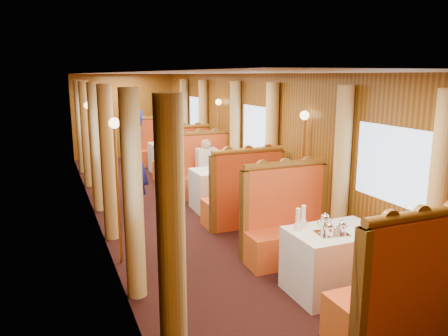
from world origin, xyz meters
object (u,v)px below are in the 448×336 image
banquette_far_aft (161,149)px  fruit_plate (363,229)px  teapot_left (329,231)px  teapot_right (342,229)px  banquette_mid_fwd (244,201)px  rose_vase_mid (222,160)px  banquette_mid_aft (203,175)px  steward (134,161)px  table_near (334,261)px  table_mid (221,189)px  teapot_back (325,223)px  banquette_far_fwd (182,162)px  table_far (171,157)px  tea_tray (332,234)px  banquette_near_fwd (400,298)px  rose_vase_far (172,136)px  passenger (207,162)px  banquette_near_aft (289,229)px

banquette_far_aft → fruit_plate: 8.16m
teapot_left → teapot_right: 0.18m
banquette_mid_fwd → rose_vase_mid: 1.15m
banquette_mid_aft → banquette_far_aft: (0.00, 3.50, 0.00)m
banquette_mid_aft → steward: (-1.52, -0.56, 0.52)m
teapot_right → rose_vase_mid: size_ratio=0.41×
table_near → fruit_plate: bearing=-26.3°
table_mid → table_near: bearing=-90.0°
teapot_right → table_mid: bearing=91.1°
teapot_right → banquette_mid_aft: bearing=91.2°
banquette_far_aft → teapot_back: (-0.10, -7.94, 0.40)m
banquette_far_fwd → banquette_far_aft: 2.03m
table_mid → table_far: same height
table_mid → teapot_left: size_ratio=6.75×
banquette_far_fwd → table_far: bearing=90.0°
table_near → steward: bearing=111.0°
table_mid → teapot_right: 3.65m
banquette_mid_aft → tea_tray: 4.61m
banquette_near_fwd → banquette_mid_fwd: same height
rose_vase_far → table_mid: bearing=-90.6°
table_far → banquette_far_aft: (0.00, 1.01, 0.05)m
rose_vase_mid → passenger: (-0.04, 0.74, -0.19)m
banquette_near_aft → passenger: bearing=90.0°
banquette_near_fwd → table_mid: 4.51m
banquette_far_fwd → tea_tray: bearing=-91.1°
teapot_left → fruit_plate: bearing=3.7°
banquette_mid_fwd → banquette_far_aft: size_ratio=1.00×
table_near → banquette_mid_fwd: size_ratio=0.78×
teapot_back → rose_vase_mid: 3.45m
table_near → banquette_near_aft: bearing=90.0°
teapot_back → teapot_right: bearing=-63.2°
banquette_near_fwd → banquette_mid_aft: size_ratio=1.00×
teapot_left → banquette_mid_aft: bearing=90.2°
passenger → banquette_far_aft: bearing=90.0°
banquette_near_fwd → rose_vase_far: bearing=89.7°
table_far → steward: 3.45m
banquette_near_fwd → tea_tray: (-0.12, 0.93, 0.33)m
banquette_mid_fwd → banquette_far_aft: 5.53m
teapot_back → teapot_left: bearing=-109.9°
banquette_near_aft → rose_vase_far: size_ratio=3.72×
table_far → steward: (-1.52, -3.05, 0.57)m
rose_vase_mid → passenger: size_ratio=0.47×
table_near → banquette_far_aft: (0.00, 8.01, 0.05)m
table_near → banquette_far_aft: 8.01m
table_near → passenger: 4.28m
table_far → tea_tray: 7.09m
rose_vase_mid → fruit_plate: bearing=-86.4°
table_near → tea_tray: size_ratio=3.09×
teapot_left → rose_vase_mid: 3.67m
banquette_near_aft → tea_tray: (-0.12, -1.10, 0.33)m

